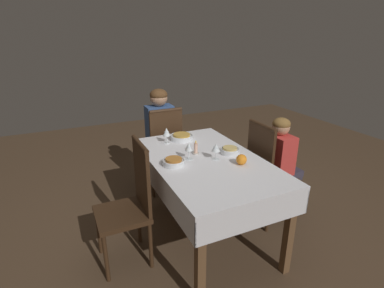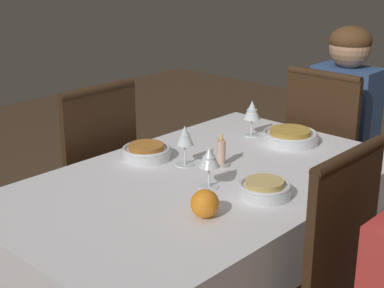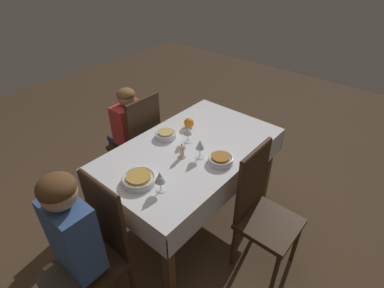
{
  "view_description": "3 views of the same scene",
  "coord_description": "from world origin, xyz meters",
  "px_view_note": "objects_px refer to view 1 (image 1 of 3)",
  "views": [
    {
      "loc": [
        -2.04,
        1.07,
        1.79
      ],
      "look_at": [
        0.06,
        0.1,
        0.91
      ],
      "focal_mm": 28.0,
      "sensor_mm": 36.0,
      "label": 1
    },
    {
      "loc": [
        -1.41,
        -1.26,
        1.55
      ],
      "look_at": [
        -0.0,
        0.05,
        0.89
      ],
      "focal_mm": 55.0,
      "sensor_mm": 36.0,
      "label": 2
    },
    {
      "loc": [
        1.45,
        1.24,
        2.13
      ],
      "look_at": [
        0.04,
        0.05,
        0.85
      ],
      "focal_mm": 28.0,
      "sensor_mm": 36.0,
      "label": 3
    }
  ],
  "objects_px": {
    "bowl_north": "(174,162)",
    "candle_centerpiece": "(196,149)",
    "person_adult_denim": "(159,133)",
    "chair_north": "(130,201)",
    "wine_glass_south": "(216,148)",
    "chair_east": "(164,148)",
    "wine_glass_east": "(167,132)",
    "bowl_east": "(182,137)",
    "chair_south": "(268,170)",
    "orange_fruit": "(241,160)",
    "dining_table": "(205,169)",
    "wine_glass_north": "(189,147)",
    "bowl_south": "(230,150)",
    "person_child_red": "(282,164)"
  },
  "relations": [
    {
      "from": "bowl_north",
      "to": "wine_glass_north",
      "type": "xyz_separation_m",
      "value": [
        0.05,
        -0.15,
        0.08
      ]
    },
    {
      "from": "chair_east",
      "to": "bowl_north",
      "type": "relative_size",
      "value": 5.51
    },
    {
      "from": "dining_table",
      "to": "chair_east",
      "type": "xyz_separation_m",
      "value": [
        0.94,
        0.04,
        -0.14
      ]
    },
    {
      "from": "wine_glass_north",
      "to": "orange_fruit",
      "type": "height_order",
      "value": "wine_glass_north"
    },
    {
      "from": "chair_east",
      "to": "chair_north",
      "type": "bearing_deg",
      "value": 57.0
    },
    {
      "from": "bowl_south",
      "to": "wine_glass_north",
      "type": "xyz_separation_m",
      "value": [
        0.03,
        0.38,
        0.08
      ]
    },
    {
      "from": "person_adult_denim",
      "to": "wine_glass_south",
      "type": "relative_size",
      "value": 8.4
    },
    {
      "from": "candle_centerpiece",
      "to": "orange_fruit",
      "type": "distance_m",
      "value": 0.43
    },
    {
      "from": "chair_south",
      "to": "bowl_east",
      "type": "relative_size",
      "value": 4.46
    },
    {
      "from": "wine_glass_east",
      "to": "wine_glass_north",
      "type": "xyz_separation_m",
      "value": [
        -0.44,
        -0.03,
        -0.0
      ]
    },
    {
      "from": "wine_glass_east",
      "to": "wine_glass_south",
      "type": "relative_size",
      "value": 1.08
    },
    {
      "from": "bowl_north",
      "to": "candle_centerpiece",
      "type": "height_order",
      "value": "candle_centerpiece"
    },
    {
      "from": "dining_table",
      "to": "chair_north",
      "type": "distance_m",
      "value": 0.67
    },
    {
      "from": "chair_north",
      "to": "wine_glass_south",
      "type": "distance_m",
      "value": 0.8
    },
    {
      "from": "chair_south",
      "to": "wine_glass_north",
      "type": "xyz_separation_m",
      "value": [
        0.07,
        0.79,
        0.34
      ]
    },
    {
      "from": "chair_north",
      "to": "bowl_north",
      "type": "height_order",
      "value": "chair_north"
    },
    {
      "from": "orange_fruit",
      "to": "person_adult_denim",
      "type": "bearing_deg",
      "value": 10.61
    },
    {
      "from": "bowl_south",
      "to": "wine_glass_south",
      "type": "relative_size",
      "value": 1.2
    },
    {
      "from": "person_child_red",
      "to": "wine_glass_south",
      "type": "relative_size",
      "value": 7.36
    },
    {
      "from": "bowl_east",
      "to": "person_adult_denim",
      "type": "bearing_deg",
      "value": 4.49
    },
    {
      "from": "wine_glass_north",
      "to": "orange_fruit",
      "type": "relative_size",
      "value": 1.76
    },
    {
      "from": "wine_glass_east",
      "to": "chair_north",
      "type": "bearing_deg",
      "value": 135.05
    },
    {
      "from": "person_adult_denim",
      "to": "person_child_red",
      "type": "bearing_deg",
      "value": 127.72
    },
    {
      "from": "chair_south",
      "to": "person_child_red",
      "type": "height_order",
      "value": "person_child_red"
    },
    {
      "from": "wine_glass_east",
      "to": "candle_centerpiece",
      "type": "distance_m",
      "value": 0.39
    },
    {
      "from": "chair_east",
      "to": "wine_glass_east",
      "type": "relative_size",
      "value": 6.67
    },
    {
      "from": "bowl_south",
      "to": "wine_glass_north",
      "type": "bearing_deg",
      "value": 85.58
    },
    {
      "from": "bowl_south",
      "to": "bowl_north",
      "type": "bearing_deg",
      "value": 92.56
    },
    {
      "from": "chair_south",
      "to": "person_adult_denim",
      "type": "distance_m",
      "value": 1.33
    },
    {
      "from": "wine_glass_south",
      "to": "bowl_north",
      "type": "xyz_separation_m",
      "value": [
        0.04,
        0.36,
        -0.08
      ]
    },
    {
      "from": "chair_north",
      "to": "person_adult_denim",
      "type": "xyz_separation_m",
      "value": [
        1.11,
        -0.62,
        0.13
      ]
    },
    {
      "from": "wine_glass_south",
      "to": "orange_fruit",
      "type": "bearing_deg",
      "value": -141.77
    },
    {
      "from": "bowl_south",
      "to": "bowl_north",
      "type": "height_order",
      "value": "same"
    },
    {
      "from": "person_adult_denim",
      "to": "bowl_south",
      "type": "height_order",
      "value": "person_adult_denim"
    },
    {
      "from": "person_adult_denim",
      "to": "chair_north",
      "type": "bearing_deg",
      "value": 60.88
    },
    {
      "from": "chair_east",
      "to": "candle_centerpiece",
      "type": "height_order",
      "value": "chair_east"
    },
    {
      "from": "dining_table",
      "to": "bowl_south",
      "type": "height_order",
      "value": "bowl_south"
    },
    {
      "from": "wine_glass_east",
      "to": "chair_south",
      "type": "bearing_deg",
      "value": -121.71
    },
    {
      "from": "bowl_east",
      "to": "candle_centerpiece",
      "type": "bearing_deg",
      "value": 175.22
    },
    {
      "from": "bowl_south",
      "to": "person_child_red",
      "type": "bearing_deg",
      "value": -93.75
    },
    {
      "from": "chair_north",
      "to": "orange_fruit",
      "type": "xyz_separation_m",
      "value": [
        -0.22,
        -0.87,
        0.28
      ]
    },
    {
      "from": "chair_north",
      "to": "candle_centerpiece",
      "type": "distance_m",
      "value": 0.7
    },
    {
      "from": "bowl_east",
      "to": "wine_glass_north",
      "type": "height_order",
      "value": "wine_glass_north"
    },
    {
      "from": "chair_north",
      "to": "bowl_east",
      "type": "distance_m",
      "value": 0.89
    },
    {
      "from": "chair_north",
      "to": "bowl_east",
      "type": "height_order",
      "value": "chair_north"
    },
    {
      "from": "person_adult_denim",
      "to": "wine_glass_south",
      "type": "bearing_deg",
      "value": 95.49
    },
    {
      "from": "bowl_east",
      "to": "orange_fruit",
      "type": "bearing_deg",
      "value": -164.84
    },
    {
      "from": "orange_fruit",
      "to": "bowl_east",
      "type": "bearing_deg",
      "value": 15.16
    },
    {
      "from": "dining_table",
      "to": "candle_centerpiece",
      "type": "distance_m",
      "value": 0.19
    },
    {
      "from": "chair_north",
      "to": "orange_fruit",
      "type": "relative_size",
      "value": 11.79
    }
  ]
}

